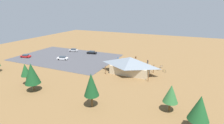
{
  "coord_description": "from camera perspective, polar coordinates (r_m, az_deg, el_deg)",
  "views": [
    {
      "loc": [
        -23.11,
        62.34,
        21.06
      ],
      "look_at": [
        2.82,
        4.89,
        1.2
      ],
      "focal_mm": 27.89,
      "sensor_mm": 36.0,
      "label": 1
    }
  ],
  "objects": [
    {
      "name": "bicycle_black_lone_east",
      "position": [
        67.89,
        0.86,
        -0.24
      ],
      "size": [
        0.64,
        1.71,
        0.85
      ],
      "color": "black",
      "rests_on": "ground"
    },
    {
      "name": "pine_west",
      "position": [
        37.69,
        -6.81,
        -7.42
      ],
      "size": [
        3.29,
        3.29,
        7.85
      ],
      "color": "brown",
      "rests_on": "ground"
    },
    {
      "name": "pine_center",
      "position": [
        49.18,
        -24.83,
        -3.47
      ],
      "size": [
        3.97,
        3.97,
        7.58
      ],
      "color": "brown",
      "rests_on": "ground"
    },
    {
      "name": "ground",
      "position": [
        69.74,
        3.77,
        -0.13
      ],
      "size": [
        160.0,
        160.0,
        0.0
      ],
      "primitive_type": "plane",
      "color": "brown",
      "rests_on": "ground"
    },
    {
      "name": "bicycle_orange_near_porch",
      "position": [
        66.02,
        -0.34,
        -0.79
      ],
      "size": [
        0.48,
        1.69,
        0.78
      ],
      "color": "black",
      "rests_on": "ground"
    },
    {
      "name": "bicycle_teal_lone_west",
      "position": [
        70.66,
        2.64,
        0.45
      ],
      "size": [
        1.61,
        0.66,
        0.87
      ],
      "color": "black",
      "rests_on": "ground"
    },
    {
      "name": "bicycle_red_by_bin",
      "position": [
        65.57,
        1.27,
        -0.91
      ],
      "size": [
        0.53,
        1.68,
        0.85
      ],
      "color": "black",
      "rests_on": "ground"
    },
    {
      "name": "bicycle_blue_mid_cluster",
      "position": [
        64.99,
        13.16,
        -1.56
      ],
      "size": [
        1.56,
        0.94,
        0.79
      ],
      "color": "black",
      "rests_on": "ground"
    },
    {
      "name": "car_silver_near_entry",
      "position": [
        88.77,
        -12.49,
        3.85
      ],
      "size": [
        4.58,
        2.74,
        1.43
      ],
      "color": "#BCBCC1",
      "rests_on": "parking_lot_asphalt"
    },
    {
      "name": "visitor_at_bikes",
      "position": [
        69.4,
        11.67,
        0.2
      ],
      "size": [
        0.4,
        0.37,
        1.67
      ],
      "color": "#2D3347",
      "rests_on": "ground"
    },
    {
      "name": "lot_sign",
      "position": [
        68.88,
        1.97,
        0.9
      ],
      "size": [
        0.56,
        0.08,
        2.2
      ],
      "color": "#99999E",
      "rests_on": "ground"
    },
    {
      "name": "pine_far_west",
      "position": [
        38.32,
        18.77,
        -9.83
      ],
      "size": [
        3.12,
        3.12,
        6.03
      ],
      "color": "brown",
      "rests_on": "ground"
    },
    {
      "name": "bicycle_white_front_row",
      "position": [
        66.02,
        15.85,
        -1.47
      ],
      "size": [
        0.84,
        1.5,
        0.79
      ],
      "color": "black",
      "rests_on": "ground"
    },
    {
      "name": "visitor_by_pavilion",
      "position": [
        67.23,
        6.77,
        -0.06
      ],
      "size": [
        0.4,
        0.39,
        1.77
      ],
      "color": "#2D3347",
      "rests_on": "ground"
    },
    {
      "name": "bike_pavilion",
      "position": [
        57.34,
        5.96,
        -0.81
      ],
      "size": [
        14.4,
        8.16,
        5.66
      ],
      "color": "#C6B28E",
      "rests_on": "ground"
    },
    {
      "name": "parking_lot_asphalt",
      "position": [
        79.18,
        -14.69,
        1.5
      ],
      "size": [
        42.66,
        28.69,
        0.05
      ],
      "primitive_type": "cube",
      "color": "#424247",
      "rests_on": "ground"
    },
    {
      "name": "visitor_crossing_yard",
      "position": [
        66.28,
        4.69,
        -0.21
      ],
      "size": [
        0.36,
        0.36,
        1.86
      ],
      "color": "#2D3347",
      "rests_on": "ground"
    },
    {
      "name": "bicycle_yellow_back_row",
      "position": [
        61.81,
        16.77,
        -2.85
      ],
      "size": [
        1.35,
        1.07,
        0.81
      ],
      "color": "black",
      "rests_on": "ground"
    },
    {
      "name": "bicycle_silver_yard_right",
      "position": [
        68.05,
        2.99,
        -0.26
      ],
      "size": [
        1.0,
        1.33,
        0.76
      ],
      "color": "black",
      "rests_on": "ground"
    },
    {
      "name": "bicycle_green_edge_south",
      "position": [
        63.02,
        15.08,
        -2.32
      ],
      "size": [
        1.14,
        1.34,
        0.76
      ],
      "color": "black",
      "rests_on": "ground"
    },
    {
      "name": "pine_east",
      "position": [
        34.36,
        26.81,
        -13.37
      ],
      "size": [
        3.67,
        3.67,
        6.88
      ],
      "color": "brown",
      "rests_on": "ground"
    },
    {
      "name": "pine_far_east",
      "position": [
        54.39,
        -26.56,
        -2.36
      ],
      "size": [
        2.71,
        2.71,
        6.11
      ],
      "color": "brown",
      "rests_on": "ground"
    },
    {
      "name": "car_red_far_end",
      "position": [
        85.02,
        -26.45,
        1.79
      ],
      "size": [
        4.48,
        2.63,
        1.36
      ],
      "color": "red",
      "rests_on": "parking_lot_asphalt"
    },
    {
      "name": "car_white_inner_stall",
      "position": [
        75.82,
        -15.92,
        1.28
      ],
      "size": [
        4.8,
        3.07,
        1.44
      ],
      "color": "white",
      "rests_on": "parking_lot_asphalt"
    },
    {
      "name": "car_black_by_curb",
      "position": [
        82.77,
        -6.65,
        3.16
      ],
      "size": [
        4.81,
        2.56,
        1.41
      ],
      "color": "black",
      "rests_on": "parking_lot_asphalt"
    },
    {
      "name": "trash_bin",
      "position": [
        75.46,
        7.79,
        1.47
      ],
      "size": [
        0.6,
        0.6,
        0.9
      ],
      "primitive_type": "cylinder",
      "color": "brown",
      "rests_on": "ground"
    }
  ]
}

